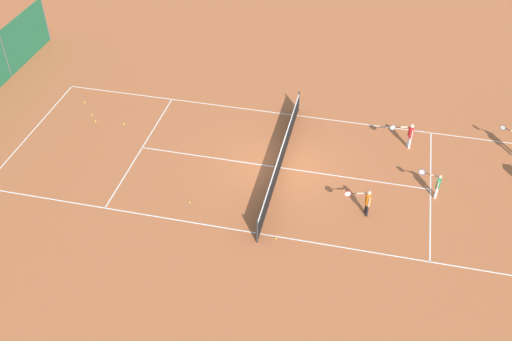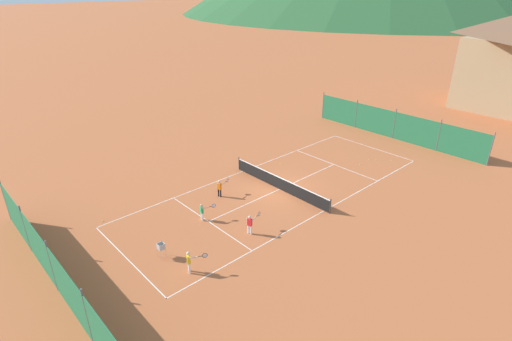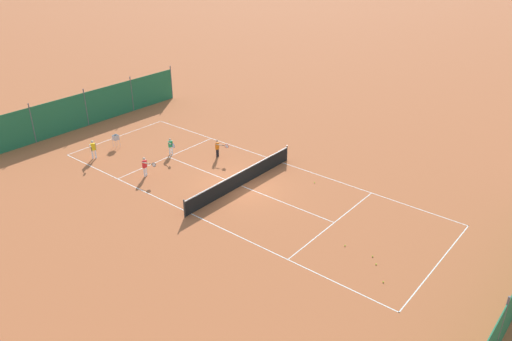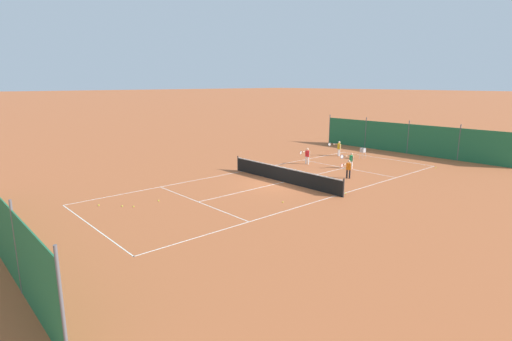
# 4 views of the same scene
# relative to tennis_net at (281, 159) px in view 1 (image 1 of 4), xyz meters

# --- Properties ---
(ground_plane) EXTENTS (600.00, 600.00, 0.00)m
(ground_plane) POSITION_rel_tennis_net_xyz_m (0.00, 0.00, -0.50)
(ground_plane) COLOR #B25B33
(court_line_markings) EXTENTS (8.25, 23.85, 0.01)m
(court_line_markings) POSITION_rel_tennis_net_xyz_m (0.00, 0.00, -0.50)
(court_line_markings) COLOR white
(court_line_markings) RESTS_ON ground
(tennis_net) EXTENTS (9.18, 0.08, 1.06)m
(tennis_net) POSITION_rel_tennis_net_xyz_m (0.00, 0.00, 0.00)
(tennis_net) COLOR #2D2D2D
(tennis_net) RESTS_ON ground
(player_near_service) EXTENTS (0.40, 1.06, 1.22)m
(player_near_service) POSITION_rel_tennis_net_xyz_m (-2.10, -3.84, 0.21)
(player_near_service) COLOR black
(player_near_service) RESTS_ON ground
(player_far_baseline) EXTENTS (0.57, 0.94, 1.15)m
(player_far_baseline) POSITION_rel_tennis_net_xyz_m (-0.39, -6.54, 0.18)
(player_far_baseline) COLOR white
(player_far_baseline) RESTS_ON ground
(player_far_service) EXTENTS (0.41, 1.08, 1.25)m
(player_far_service) POSITION_rel_tennis_net_xyz_m (2.75, -5.33, 0.23)
(player_far_service) COLOR white
(player_far_service) RESTS_ON ground
(tennis_ball_near_corner) EXTENTS (0.07, 0.07, 0.07)m
(tennis_ball_near_corner) POSITION_rel_tennis_net_xyz_m (2.80, 10.56, -0.47)
(tennis_ball_near_corner) COLOR #CCE033
(tennis_ball_near_corner) RESTS_ON ground
(tennis_ball_by_net_right) EXTENTS (0.07, 0.07, 0.07)m
(tennis_ball_by_net_right) POSITION_rel_tennis_net_xyz_m (1.86, 9.74, -0.47)
(tennis_ball_by_net_right) COLOR #CCE033
(tennis_ball_by_net_right) RESTS_ON ground
(tennis_ball_service_box) EXTENTS (0.07, 0.07, 0.07)m
(tennis_ball_service_box) POSITION_rel_tennis_net_xyz_m (-3.05, 3.17, -0.47)
(tennis_ball_service_box) COLOR #CCE033
(tennis_ball_service_box) RESTS_ON ground
(tennis_ball_mid_court) EXTENTS (0.07, 0.07, 0.07)m
(tennis_ball_mid_court) POSITION_rel_tennis_net_xyz_m (-4.23, -0.64, -0.47)
(tennis_ball_mid_court) COLOR #CCE033
(tennis_ball_mid_court) RESTS_ON ground
(tennis_ball_far_corner) EXTENTS (0.07, 0.07, 0.07)m
(tennis_ball_far_corner) POSITION_rel_tennis_net_xyz_m (1.49, 7.90, -0.47)
(tennis_ball_far_corner) COLOR #CCE033
(tennis_ball_far_corner) RESTS_ON ground
(tennis_ball_alley_right) EXTENTS (0.07, 0.07, 0.07)m
(tennis_ball_alley_right) POSITION_rel_tennis_net_xyz_m (1.42, 9.33, -0.47)
(tennis_ball_alley_right) COLOR #CCE033
(tennis_ball_alley_right) RESTS_ON ground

